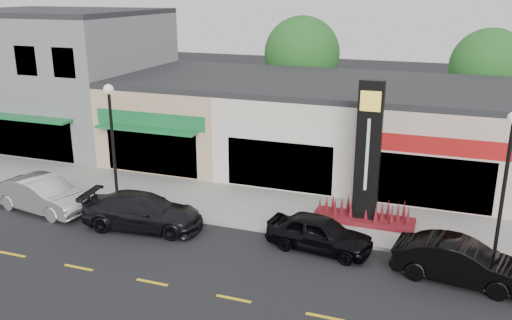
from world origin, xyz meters
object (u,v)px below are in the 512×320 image
object	(u,v)px
car_white_van	(42,195)
car_black_conv	(460,262)
lamp_west_near	(112,132)
pylon_sign	(367,174)
car_dark_sedan	(143,211)
lamp_east_near	(506,172)
car_black_sedan	(319,233)

from	to	relation	value
car_white_van	car_black_conv	xyz separation A→B (m)	(17.57, -0.17, -0.04)
lamp_west_near	pylon_sign	distance (m)	11.19
car_dark_sedan	lamp_east_near	bearing A→B (deg)	-89.46
car_dark_sedan	lamp_west_near	bearing A→B (deg)	47.47
pylon_sign	car_black_sedan	size ratio (longest dim) A/B	1.48
car_dark_sedan	car_black_conv	bearing A→B (deg)	-97.23
lamp_west_near	car_black_conv	bearing A→B (deg)	-7.10
lamp_east_near	car_black_sedan	distance (m)	6.93
lamp_west_near	car_black_sedan	bearing A→B (deg)	-6.90
lamp_west_near	car_white_van	xyz separation A→B (m)	(-2.77, -1.67, -2.70)
car_white_van	car_dark_sedan	size ratio (longest dim) A/B	0.93
lamp_west_near	car_white_van	distance (m)	4.22
lamp_west_near	car_dark_sedan	xyz separation A→B (m)	(2.40, -1.73, -2.74)
pylon_sign	car_white_van	xyz separation A→B (m)	(-13.77, -3.37, -1.50)
lamp_west_near	car_dark_sedan	world-z (taller)	lamp_west_near
pylon_sign	car_black_sedan	world-z (taller)	pylon_sign
lamp_west_near	car_black_sedan	world-z (taller)	lamp_west_near
car_white_van	car_black_sedan	distance (m)	12.54
car_black_conv	lamp_east_near	bearing A→B (deg)	-25.01
pylon_sign	car_dark_sedan	size ratio (longest dim) A/B	1.19
pylon_sign	car_black_sedan	distance (m)	3.51
car_white_van	lamp_west_near	bearing A→B (deg)	-50.24
car_black_conv	lamp_west_near	bearing A→B (deg)	90.83
lamp_east_near	car_dark_sedan	distance (m)	13.98
pylon_sign	car_dark_sedan	xyz separation A→B (m)	(-8.60, -3.43, -1.54)
lamp_east_near	pylon_sign	xyz separation A→B (m)	(-5.00, 1.70, -1.20)
lamp_east_near	car_dark_sedan	bearing A→B (deg)	-172.73
car_white_van	pylon_sign	bearing A→B (deg)	-67.61
lamp_east_near	car_black_conv	size ratio (longest dim) A/B	1.23
car_white_van	car_black_sedan	world-z (taller)	car_white_van
lamp_east_near	car_black_conv	bearing A→B (deg)	-122.94
car_white_van	car_black_conv	distance (m)	17.58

